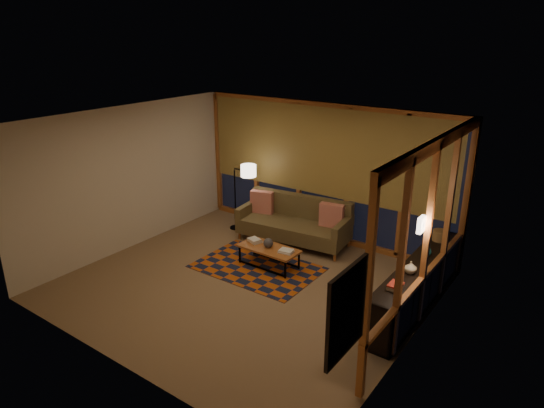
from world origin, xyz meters
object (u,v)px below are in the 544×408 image
Objects in this scene: sofa at (293,222)px; bookshelf at (417,285)px; coffee_table at (269,257)px; floor_lamp at (235,196)px.

bookshelf is at bearing -24.11° from sofa.
coffee_table is 0.37× the size of bookshelf.
floor_lamp is at bearing 148.41° from coffee_table.
coffee_table is at bearing -174.93° from bookshelf.
bookshelf is (4.18, -0.79, -0.35)m from floor_lamp.
coffee_table is (0.21, -1.10, -0.26)m from sofa.
floor_lamp reaches higher than coffee_table.
sofa reaches higher than bookshelf.
floor_lamp is at bearing 176.62° from sofa.
coffee_table is at bearing -86.03° from sofa.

